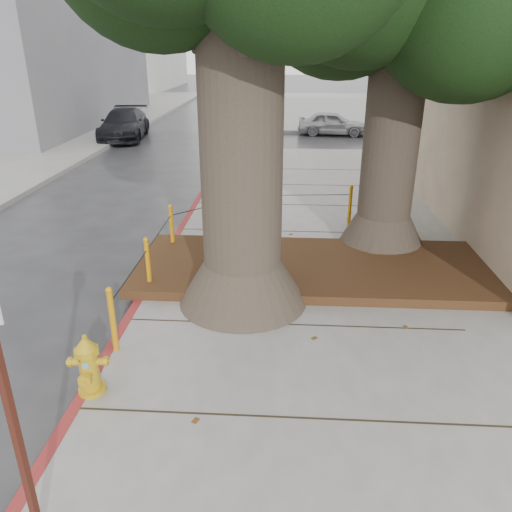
{
  "coord_description": "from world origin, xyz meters",
  "views": [
    {
      "loc": [
        0.36,
        -4.41,
        3.98
      ],
      "look_at": [
        -0.07,
        2.33,
        1.1
      ],
      "focal_mm": 35.0,
      "sensor_mm": 36.0,
      "label": 1
    }
  ],
  "objects": [
    {
      "name": "signpost",
      "position": [
        -1.68,
        -1.54,
        1.5
      ],
      "size": [
        0.23,
        0.07,
        2.38
      ],
      "rotation": [
        0.0,
        0.0,
        -0.21
      ],
      "color": "#471911",
      "rests_on": "sidewalk_main"
    },
    {
      "name": "car_silver",
      "position": [
        2.43,
        19.75,
        0.54
      ],
      "size": [
        3.3,
        1.58,
        1.09
      ],
      "primitive_type": "imported",
      "rotation": [
        0.0,
        0.0,
        1.48
      ],
      "color": "#A8A7AC",
      "rests_on": "ground"
    },
    {
      "name": "car_dark",
      "position": [
        -7.03,
        18.18,
        0.65
      ],
      "size": [
        2.33,
        4.64,
        1.29
      ],
      "primitive_type": "imported",
      "rotation": [
        0.0,
        0.0,
        0.12
      ],
      "color": "black",
      "rests_on": "ground"
    },
    {
      "name": "sidewalk_far",
      "position": [
        6.0,
        30.0,
        0.07
      ],
      "size": [
        16.0,
        20.0,
        0.15
      ],
      "primitive_type": "cube",
      "color": "slate",
      "rests_on": "ground"
    },
    {
      "name": "planter_bed",
      "position": [
        0.9,
        3.9,
        0.23
      ],
      "size": [
        6.4,
        2.6,
        0.16
      ],
      "primitive_type": "cube",
      "color": "black",
      "rests_on": "sidewalk_main"
    },
    {
      "name": "curb_red",
      "position": [
        -2.0,
        2.5,
        0.07
      ],
      "size": [
        0.14,
        26.0,
        0.16
      ],
      "primitive_type": "cube",
      "color": "maroon",
      "rests_on": "ground"
    },
    {
      "name": "fire_hydrant",
      "position": [
        -1.9,
        0.3,
        0.53
      ],
      "size": [
        0.41,
        0.38,
        0.78
      ],
      "rotation": [
        0.0,
        0.0,
        0.11
      ],
      "color": "gold",
      "rests_on": "sidewalk_main"
    },
    {
      "name": "building_far_white",
      "position": [
        -17.0,
        45.0,
        7.5
      ],
      "size": [
        12.0,
        18.0,
        15.0
      ],
      "primitive_type": "cube",
      "color": "silver",
      "rests_on": "ground"
    },
    {
      "name": "ground",
      "position": [
        0.0,
        0.0,
        0.0
      ],
      "size": [
        140.0,
        140.0,
        0.0
      ],
      "primitive_type": "plane",
      "color": "#28282B",
      "rests_on": "ground"
    },
    {
      "name": "bollard_ring",
      "position": [
        -0.87,
        4.38,
        0.66
      ],
      "size": [
        3.79,
        5.39,
        0.95
      ],
      "color": "#CB800B",
      "rests_on": "sidewalk_main"
    }
  ]
}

